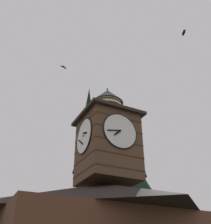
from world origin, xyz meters
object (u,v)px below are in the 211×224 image
Objects in this scene: moon at (108,208)px; flying_bird_low at (63,67)px; pine_tree_behind at (85,198)px; clock_tower at (107,139)px; flying_bird_high at (184,33)px; pine_tree_aside at (139,217)px.

flying_bird_low is (18.87, 27.32, 7.00)m from moon.
pine_tree_behind is at bearing -134.17° from flying_bird_low.
clock_tower is 12.70× the size of flying_bird_high.
flying_bird_low is (8.47, -7.61, -1.44)m from flying_bird_high.
pine_tree_behind is 5.51m from pine_tree_aside.
flying_bird_low is at bearing 18.77° from pine_tree_aside.
clock_tower is at bearing 41.60° from pine_tree_aside.
flying_bird_high is (10.40, 34.92, 8.44)m from moon.
pine_tree_aside is at bearing -138.40° from clock_tower.
moon is 3.17× the size of flying_bird_high.
pine_tree_aside reaches higher than moon.
pine_tree_aside is 16.19m from flying_bird_low.
flying_bird_low is at bearing -41.93° from flying_bird_high.
flying_bird_low reaches higher than clock_tower.
pine_tree_aside is at bearing -161.23° from flying_bird_low.
pine_tree_aside is (-5.02, 1.62, -1.60)m from pine_tree_behind.
pine_tree_behind is at bearing -73.85° from flying_bird_high.
moon is 3.52× the size of flying_bird_low.
clock_tower is 8.81m from flying_bird_low.
moon is at bearing -117.37° from clock_tower.
pine_tree_aside is 19.04× the size of flying_bird_high.
flying_bird_low is at bearing 45.83° from pine_tree_behind.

